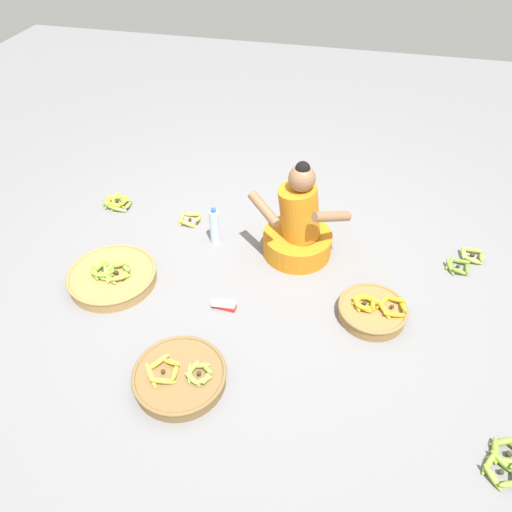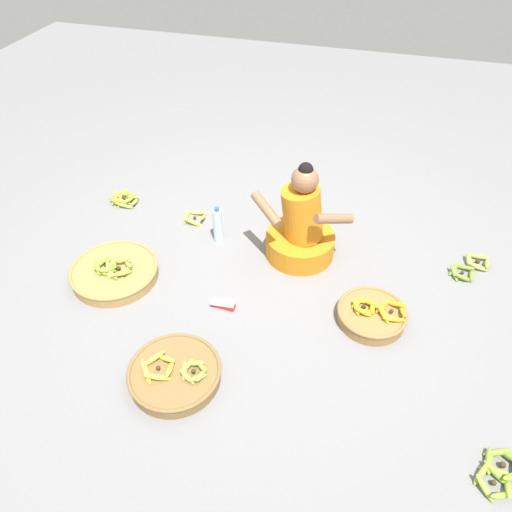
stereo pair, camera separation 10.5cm
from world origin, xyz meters
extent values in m
plane|color=slate|center=(0.00, 0.00, 0.00)|extent=(10.00, 10.00, 0.00)
cylinder|color=orange|center=(0.20, 0.30, 0.09)|extent=(0.52, 0.52, 0.18)
cylinder|color=orange|center=(0.20, 0.30, 0.38)|extent=(0.35, 0.30, 0.43)
sphere|color=#8C6042|center=(0.20, 0.30, 0.67)|extent=(0.19, 0.19, 0.19)
sphere|color=black|center=(0.20, 0.30, 0.74)|extent=(0.10, 0.10, 0.10)
cylinder|color=#8C6042|center=(-0.03, 0.18, 0.46)|extent=(0.28, 0.25, 0.16)
cylinder|color=#8C6042|center=(0.44, 0.19, 0.46)|extent=(0.28, 0.25, 0.16)
cylinder|color=olive|center=(0.80, -0.23, 0.04)|extent=(0.44, 0.44, 0.08)
torus|color=olive|center=(0.80, -0.23, 0.08)|extent=(0.46, 0.46, 0.02)
ellipsoid|color=gold|center=(0.99, -0.21, 0.12)|extent=(0.06, 0.15, 0.09)
ellipsoid|color=gold|center=(0.95, -0.16, 0.12)|extent=(0.15, 0.09, 0.09)
ellipsoid|color=gold|center=(0.86, -0.18, 0.11)|extent=(0.11, 0.15, 0.06)
ellipsoid|color=gold|center=(0.87, -0.26, 0.12)|extent=(0.12, 0.13, 0.09)
ellipsoid|color=gold|center=(0.94, -0.28, 0.11)|extent=(0.16, 0.07, 0.06)
sphere|color=#382D19|center=(0.92, -0.22, 0.11)|extent=(0.03, 0.03, 0.03)
ellipsoid|color=gold|center=(0.80, -0.23, 0.12)|extent=(0.04, 0.12, 0.08)
ellipsoid|color=gold|center=(0.77, -0.18, 0.11)|extent=(0.12, 0.10, 0.07)
ellipsoid|color=gold|center=(0.74, -0.18, 0.11)|extent=(0.13, 0.05, 0.05)
ellipsoid|color=gold|center=(0.70, -0.20, 0.11)|extent=(0.10, 0.12, 0.06)
ellipsoid|color=gold|center=(0.70, -0.25, 0.12)|extent=(0.08, 0.12, 0.08)
ellipsoid|color=gold|center=(0.74, -0.28, 0.11)|extent=(0.12, 0.03, 0.08)
ellipsoid|color=gold|center=(0.77, -0.27, 0.11)|extent=(0.12, 0.09, 0.08)
sphere|color=#382D19|center=(0.74, -0.23, 0.11)|extent=(0.03, 0.03, 0.03)
cylinder|color=brown|center=(-0.27, -1.01, 0.04)|extent=(0.54, 0.54, 0.08)
torus|color=brown|center=(-0.27, -1.01, 0.08)|extent=(0.55, 0.55, 0.02)
ellipsoid|color=#9EB747|center=(-0.10, -1.00, 0.10)|extent=(0.05, 0.12, 0.05)
ellipsoid|color=#9EB747|center=(-0.12, -0.96, 0.11)|extent=(0.11, 0.10, 0.07)
ellipsoid|color=#9EB747|center=(-0.16, -0.94, 0.11)|extent=(0.12, 0.04, 0.07)
ellipsoid|color=#9EB747|center=(-0.20, -0.97, 0.10)|extent=(0.08, 0.12, 0.06)
ellipsoid|color=#9EB747|center=(-0.20, -1.01, 0.11)|extent=(0.06, 0.12, 0.07)
ellipsoid|color=#9EB747|center=(-0.17, -1.05, 0.11)|extent=(0.12, 0.08, 0.07)
ellipsoid|color=#9EB747|center=(-0.11, -1.03, 0.10)|extent=(0.10, 0.11, 0.06)
sphere|color=#382D19|center=(-0.15, -1.00, 0.10)|extent=(0.03, 0.03, 0.03)
ellipsoid|color=yellow|center=(-0.29, -1.02, 0.11)|extent=(0.06, 0.16, 0.07)
ellipsoid|color=yellow|center=(-0.33, -0.97, 0.11)|extent=(0.16, 0.08, 0.09)
ellipsoid|color=yellow|center=(-0.41, -0.98, 0.11)|extent=(0.13, 0.14, 0.08)
ellipsoid|color=yellow|center=(-0.41, -1.08, 0.11)|extent=(0.13, 0.14, 0.09)
ellipsoid|color=yellow|center=(-0.33, -1.10, 0.11)|extent=(0.15, 0.09, 0.09)
sphere|color=#382D19|center=(-0.36, -1.03, 0.10)|extent=(0.03, 0.03, 0.03)
cylinder|color=#A87F47|center=(-1.03, -0.32, 0.04)|extent=(0.62, 0.62, 0.08)
torus|color=#A87F47|center=(-1.03, -0.32, 0.08)|extent=(0.63, 0.63, 0.02)
ellipsoid|color=#9EB747|center=(-0.91, -0.32, 0.11)|extent=(0.05, 0.16, 0.07)
ellipsoid|color=#9EB747|center=(-0.93, -0.28, 0.12)|extent=(0.13, 0.13, 0.09)
ellipsoid|color=#9EB747|center=(-0.99, -0.26, 0.12)|extent=(0.16, 0.06, 0.09)
ellipsoid|color=#9EB747|center=(-1.05, -0.30, 0.11)|extent=(0.09, 0.16, 0.08)
ellipsoid|color=#9EB747|center=(-1.04, -0.37, 0.11)|extent=(0.11, 0.15, 0.08)
ellipsoid|color=#9EB747|center=(-1.01, -0.39, 0.11)|extent=(0.16, 0.10, 0.06)
ellipsoid|color=#9EB747|center=(-0.93, -0.37, 0.11)|extent=(0.12, 0.14, 0.07)
sphere|color=#382D19|center=(-0.98, -0.33, 0.11)|extent=(0.03, 0.03, 0.03)
ellipsoid|color=olive|center=(-1.02, -0.35, 0.11)|extent=(0.06, 0.14, 0.07)
ellipsoid|color=olive|center=(-1.03, -0.30, 0.11)|extent=(0.11, 0.12, 0.06)
ellipsoid|color=olive|center=(-1.09, -0.28, 0.11)|extent=(0.13, 0.05, 0.08)
ellipsoid|color=olive|center=(-1.13, -0.31, 0.11)|extent=(0.08, 0.13, 0.06)
ellipsoid|color=olive|center=(-1.12, -0.37, 0.11)|extent=(0.11, 0.12, 0.08)
ellipsoid|color=olive|center=(-1.09, -0.39, 0.11)|extent=(0.14, 0.06, 0.07)
ellipsoid|color=olive|center=(-1.04, -0.38, 0.11)|extent=(0.12, 0.11, 0.08)
sphere|color=#382D19|center=(-1.08, -0.34, 0.11)|extent=(0.03, 0.03, 0.03)
ellipsoid|color=yellow|center=(-0.65, 0.49, 0.03)|extent=(0.05, 0.16, 0.09)
ellipsoid|color=yellow|center=(-0.72, 0.55, 0.02)|extent=(0.16, 0.03, 0.06)
ellipsoid|color=yellow|center=(-0.79, 0.47, 0.03)|extent=(0.05, 0.16, 0.06)
ellipsoid|color=yellow|center=(-0.72, 0.41, 0.03)|extent=(0.16, 0.04, 0.09)
sphere|color=#382D19|center=(-0.72, 0.48, 0.02)|extent=(0.03, 0.03, 0.03)
ellipsoid|color=#9EB747|center=(-1.30, 0.55, 0.03)|extent=(0.06, 0.16, 0.07)
ellipsoid|color=#9EB747|center=(-1.36, 0.61, 0.03)|extent=(0.16, 0.05, 0.07)
ellipsoid|color=#9EB747|center=(-1.44, 0.52, 0.03)|extent=(0.07, 0.16, 0.08)
ellipsoid|color=#9EB747|center=(-1.36, 0.47, 0.03)|extent=(0.16, 0.05, 0.07)
sphere|color=#382D19|center=(-1.37, 0.54, 0.02)|extent=(0.03, 0.03, 0.03)
ellipsoid|color=olive|center=(-1.36, 0.56, 0.03)|extent=(0.06, 0.16, 0.08)
ellipsoid|color=olive|center=(-1.44, 0.62, 0.03)|extent=(0.16, 0.04, 0.06)
ellipsoid|color=olive|center=(-1.50, 0.54, 0.03)|extent=(0.07, 0.16, 0.07)
ellipsoid|color=olive|center=(-1.45, 0.49, 0.03)|extent=(0.16, 0.07, 0.08)
sphere|color=#382D19|center=(-1.43, 0.55, 0.03)|extent=(0.03, 0.03, 0.03)
ellipsoid|color=yellow|center=(-1.36, 0.58, 0.03)|extent=(0.06, 0.16, 0.07)
ellipsoid|color=yellow|center=(-1.42, 0.64, 0.03)|extent=(0.16, 0.05, 0.06)
ellipsoid|color=yellow|center=(-1.48, 0.62, 0.03)|extent=(0.13, 0.14, 0.08)
ellipsoid|color=yellow|center=(-1.49, 0.55, 0.04)|extent=(0.09, 0.15, 0.09)
ellipsoid|color=yellow|center=(-1.40, 0.51, 0.04)|extent=(0.15, 0.09, 0.09)
sphere|color=#382D19|center=(-1.43, 0.57, 0.03)|extent=(0.03, 0.03, 0.03)
ellipsoid|color=olive|center=(1.53, -0.99, 0.03)|extent=(0.15, 0.08, 0.07)
ellipsoid|color=olive|center=(1.48, -1.05, 0.03)|extent=(0.04, 0.15, 0.06)
ellipsoid|color=olive|center=(1.51, -1.10, 0.03)|extent=(0.14, 0.12, 0.07)
sphere|color=#382D19|center=(1.55, -1.05, 0.03)|extent=(0.03, 0.03, 0.03)
ellipsoid|color=#8CAD38|center=(1.50, -1.09, 0.03)|extent=(0.15, 0.04, 0.06)
ellipsoid|color=#8CAD38|center=(1.44, -1.13, 0.03)|extent=(0.10, 0.14, 0.07)
ellipsoid|color=#8CAD38|center=(1.45, -1.20, 0.03)|extent=(0.12, 0.13, 0.08)
ellipsoid|color=#8CAD38|center=(1.53, -1.21, 0.03)|extent=(0.14, 0.09, 0.08)
sphere|color=#382D19|center=(1.50, -1.16, 0.03)|extent=(0.03, 0.03, 0.03)
ellipsoid|color=olive|center=(1.46, 0.38, 0.02)|extent=(0.04, 0.15, 0.06)
ellipsoid|color=olive|center=(1.42, 0.44, 0.03)|extent=(0.15, 0.07, 0.07)
ellipsoid|color=olive|center=(1.34, 0.41, 0.03)|extent=(0.09, 0.14, 0.07)
ellipsoid|color=olive|center=(1.34, 0.36, 0.03)|extent=(0.08, 0.14, 0.08)
ellipsoid|color=olive|center=(1.41, 0.32, 0.03)|extent=(0.14, 0.05, 0.08)
sphere|color=#382D19|center=(1.40, 0.38, 0.03)|extent=(0.03, 0.03, 0.03)
ellipsoid|color=#9EB747|center=(1.58, 0.53, 0.03)|extent=(0.06, 0.15, 0.08)
ellipsoid|color=#9EB747|center=(1.53, 0.60, 0.03)|extent=(0.15, 0.06, 0.06)
ellipsoid|color=#9EB747|center=(1.45, 0.53, 0.03)|extent=(0.06, 0.15, 0.08)
ellipsoid|color=#9EB747|center=(1.52, 0.47, 0.03)|extent=(0.15, 0.04, 0.07)
sphere|color=#382D19|center=(1.52, 0.54, 0.03)|extent=(0.03, 0.03, 0.03)
cylinder|color=silver|center=(-0.44, 0.28, 0.15)|extent=(0.07, 0.07, 0.29)
cylinder|color=#2D59B7|center=(-0.44, 0.28, 0.30)|extent=(0.04, 0.04, 0.02)
cube|color=red|center=(-0.18, -0.39, 0.01)|extent=(0.16, 0.06, 0.03)
cube|color=white|center=(-0.18, -0.39, 0.04)|extent=(0.16, 0.06, 0.03)
camera|label=1|loc=(0.54, -2.50, 2.45)|focal=33.83mm
camera|label=2|loc=(0.64, -2.48, 2.45)|focal=33.83mm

